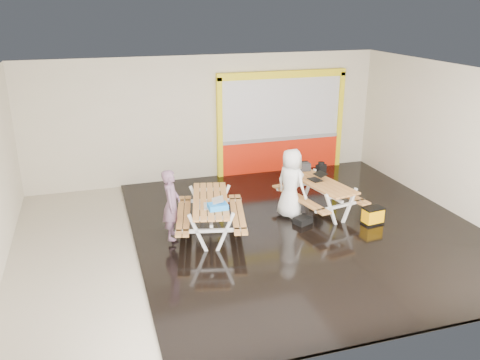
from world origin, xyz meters
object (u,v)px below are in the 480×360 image
object	(u,v)px
toolbox	(301,167)
dark_case	(303,220)
fluke_bag	(373,216)
person_right	(291,184)
laptop_left	(213,204)
blue_pouch	(218,206)
laptop_right	(317,178)
picnic_table_right	(320,189)
picnic_table_left	(211,208)
person_left	(171,205)
backpack	(321,170)

from	to	relation	value
toolbox	dark_case	xyz separation A→B (m)	(-0.55, -1.41, -0.80)
dark_case	fluke_bag	bearing A→B (deg)	-17.66
person_right	toolbox	bearing A→B (deg)	-61.40
laptop_left	blue_pouch	distance (m)	0.18
laptop_right	fluke_bag	distance (m)	1.58
fluke_bag	blue_pouch	bearing A→B (deg)	179.13
laptop_left	laptop_right	size ratio (longest dim) A/B	1.08
picnic_table_right	toolbox	world-z (taller)	toolbox
toolbox	laptop_right	bearing A→B (deg)	-84.23
person_right	fluke_bag	xyz separation A→B (m)	(1.63, -0.97, -0.62)
laptop_right	toolbox	bearing A→B (deg)	95.77
laptop_left	picnic_table_right	bearing A→B (deg)	15.48
person_right	dark_case	bearing A→B (deg)	167.33
picnic_table_left	person_right	distance (m)	2.06
blue_pouch	dark_case	xyz separation A→B (m)	(2.11, 0.43, -0.78)
person_left	fluke_bag	size ratio (longest dim) A/B	3.05
person_left	toolbox	distance (m)	3.81
person_right	person_left	bearing A→B (deg)	74.03
picnic_table_left	person_right	size ratio (longest dim) A/B	1.44
blue_pouch	backpack	distance (m)	3.73
picnic_table_left	toolbox	bearing A→B (deg)	25.66
blue_pouch	person_left	bearing A→B (deg)	153.86
picnic_table_right	fluke_bag	distance (m)	1.38
laptop_right	blue_pouch	world-z (taller)	laptop_right
dark_case	blue_pouch	bearing A→B (deg)	-168.55
person_left	dark_case	xyz separation A→B (m)	(2.99, -0.00, -0.76)
laptop_left	toolbox	size ratio (longest dim) A/B	1.06
person_right	blue_pouch	bearing A→B (deg)	89.09
picnic_table_left	person_left	xyz separation A→B (m)	(-0.86, -0.11, 0.23)
laptop_left	dark_case	distance (m)	2.33
laptop_right	fluke_bag	world-z (taller)	laptop_right
blue_pouch	fluke_bag	xyz separation A→B (m)	(3.63, -0.05, -0.66)
picnic_table_right	person_left	bearing A→B (deg)	-171.92
fluke_bag	laptop_left	bearing A→B (deg)	176.57
picnic_table_right	laptop_right	xyz separation A→B (m)	(-0.02, 0.13, 0.24)
laptop_left	toolbox	xyz separation A→B (m)	(2.73, 1.67, 0.02)
dark_case	picnic_table_left	bearing A→B (deg)	176.85
person_right	dark_case	world-z (taller)	person_right
backpack	laptop_right	bearing A→B (deg)	-121.97
person_right	toolbox	xyz separation A→B (m)	(0.66, 0.92, 0.06)
person_right	backpack	world-z (taller)	person_right
person_left	toolbox	bearing A→B (deg)	-49.73
person_right	laptop_right	world-z (taller)	person_right
person_right	fluke_bag	size ratio (longest dim) A/B	3.37
laptop_right	dark_case	bearing A→B (deg)	-133.77
person_left	backpack	world-z (taller)	person_left
picnic_table_left	blue_pouch	distance (m)	0.60
fluke_bag	person_right	bearing A→B (deg)	149.17
laptop_left	toolbox	world-z (taller)	toolbox
person_right	laptop_left	size ratio (longest dim) A/B	3.49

